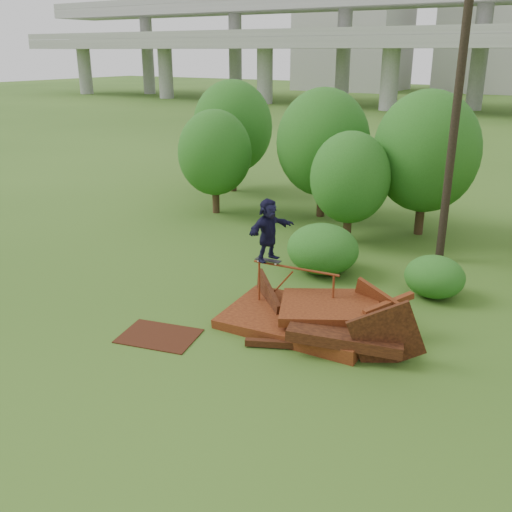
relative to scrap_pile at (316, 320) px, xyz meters
The scene contains 15 objects.
ground 2.10m from the scrap_pile, 130.69° to the right, with size 240.00×240.00×0.00m, color #2D5116.
scrap_pile is the anchor object (origin of this frame).
grind_rail 1.24m from the scrap_pile, 155.25° to the left, with size 2.48×0.31×1.54m.
skateboard 2.13m from the scrap_pile, 169.23° to the left, with size 0.75×0.27×0.08m.
skater 2.74m from the scrap_pile, 169.23° to the left, with size 1.60×0.51×1.73m, color black.
flat_plate 4.14m from the scrap_pile, 144.30° to the right, with size 1.96×1.40×0.03m, color #39180C.
tree_0 12.58m from the scrap_pile, 138.39° to the left, with size 3.30×3.30×4.65m.
tree_1 11.71m from the scrap_pile, 115.66° to the left, with size 4.03×4.03×5.61m.
tree_2 8.21m from the scrap_pile, 107.96° to the left, with size 3.03×3.03×4.27m.
tree_3 10.42m from the scrap_pile, 92.10° to the left, with size 4.11×4.11×5.70m.
tree_6 16.70m from the scrap_pile, 132.09° to the left, with size 4.08×4.08×5.70m.
shrub_left 4.40m from the scrap_pile, 114.11° to the left, with size 2.41×2.23×1.67m, color #1A4311.
shrub_right 4.45m from the scrap_pile, 64.15° to the left, with size 1.80×1.65×1.27m, color #1A4311.
utility_pole 8.61m from the scrap_pile, 80.40° to the left, with size 1.40×0.28×9.46m.
building_right 102.83m from the scrap_pile, 99.80° to the left, with size 14.00×14.00×28.00m, color #9E9E99.
Camera 1 is at (7.23, -10.70, 7.02)m, focal length 40.00 mm.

